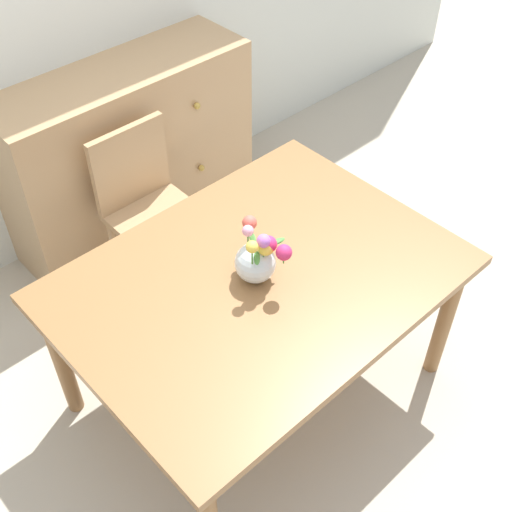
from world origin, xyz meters
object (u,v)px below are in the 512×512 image
object	(u,v)px
chair_far	(147,202)
dresser	(131,154)
dining_table	(258,290)
flower_vase	(258,258)

from	to	relation	value
chair_far	dresser	world-z (taller)	dresser
dining_table	dresser	bearing A→B (deg)	77.94
dining_table	dresser	distance (m)	1.37
dresser	flower_vase	bearing A→B (deg)	-102.45
chair_far	dresser	size ratio (longest dim) A/B	0.64
dining_table	flower_vase	size ratio (longest dim) A/B	5.78
flower_vase	chair_far	bearing A→B (deg)	83.48
dresser	chair_far	bearing A→B (deg)	-114.44
dining_table	flower_vase	xyz separation A→B (m)	(-0.01, -0.01, 0.19)
dresser	flower_vase	distance (m)	1.42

